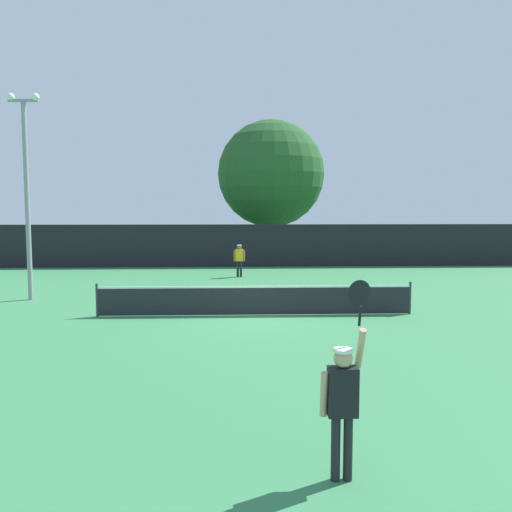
# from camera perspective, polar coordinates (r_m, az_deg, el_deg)

# --- Properties ---
(ground_plane) EXTENTS (120.00, 120.00, 0.00)m
(ground_plane) POSITION_cam_1_polar(r_m,az_deg,el_deg) (17.39, -0.08, -6.37)
(ground_plane) COLOR #387F4C
(tennis_net) EXTENTS (10.26, 0.08, 1.07)m
(tennis_net) POSITION_cam_1_polar(r_m,az_deg,el_deg) (17.29, -0.08, -4.71)
(tennis_net) COLOR #232328
(tennis_net) RESTS_ON ground
(perimeter_fence) EXTENTS (38.12, 0.12, 2.50)m
(perimeter_fence) POSITION_cam_1_polar(r_m,az_deg,el_deg) (31.24, -1.06, 1.12)
(perimeter_fence) COLOR black
(perimeter_fence) RESTS_ON ground
(player_serving) EXTENTS (0.67, 0.40, 2.59)m
(player_serving) POSITION_cam_1_polar(r_m,az_deg,el_deg) (7.06, 9.34, -14.33)
(player_serving) COLOR black
(player_serving) RESTS_ON ground
(player_receiving) EXTENTS (0.57, 0.24, 1.63)m
(player_receiving) POSITION_cam_1_polar(r_m,az_deg,el_deg) (26.66, -1.81, -0.14)
(player_receiving) COLOR yellow
(player_receiving) RESTS_ON ground
(tennis_ball) EXTENTS (0.07, 0.07, 0.07)m
(tennis_ball) POSITION_cam_1_polar(r_m,az_deg,el_deg) (21.29, 1.31, -4.12)
(tennis_ball) COLOR #CCE033
(tennis_ball) RESTS_ON ground
(light_pole) EXTENTS (1.18, 0.28, 7.69)m
(light_pole) POSITION_cam_1_polar(r_m,az_deg,el_deg) (21.74, -23.42, 7.20)
(light_pole) COLOR gray
(light_pole) RESTS_ON ground
(large_tree) EXTENTS (7.25, 7.25, 9.40)m
(large_tree) POSITION_cam_1_polar(r_m,az_deg,el_deg) (36.60, 1.63, 8.80)
(large_tree) COLOR brown
(large_tree) RESTS_ON ground
(parked_car_near) EXTENTS (2.25, 4.35, 1.69)m
(parked_car_near) POSITION_cam_1_polar(r_m,az_deg,el_deg) (38.41, 2.40, 1.18)
(parked_car_near) COLOR white
(parked_car_near) RESTS_ON ground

